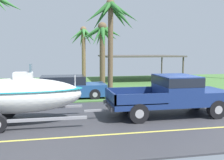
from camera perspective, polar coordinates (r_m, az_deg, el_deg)
The scene contains 8 objects.
ground at distance 19.88m, azimuth 6.25°, elevation -1.98°, with size 36.00×22.00×0.11m.
pickup_truck_towing at distance 11.92m, azimuth 13.70°, elevation -2.78°, with size 5.52×2.10×1.80m.
boat_on_trailer at distance 10.90m, azimuth -20.18°, elevation -3.19°, with size 6.35×2.43×2.38m.
parked_sedan_near at distance 15.93m, azimuth -10.06°, elevation -1.64°, with size 4.64×1.89×1.38m.
carport_awning at distance 25.19m, azimuth 5.98°, elevation 5.17°, with size 7.21×5.43×2.45m.
palm_tree_near_right at distance 15.91m, azimuth -0.11°, elevation 13.00°, with size 3.47×3.23×5.95m.
palm_tree_far_left at distance 24.39m, azimuth -6.25°, elevation 8.58°, with size 2.74×3.28×5.13m.
palm_tree_far_right at distance 18.82m, azimuth -2.17°, elevation 8.74°, with size 3.12×3.06×4.91m.
Camera 1 is at (-6.04, -10.34, 2.88)m, focal length 41.67 mm.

